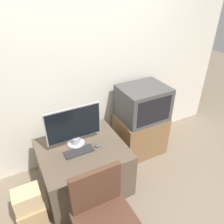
# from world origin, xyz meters

# --- Properties ---
(ground_plane) EXTENTS (12.00, 12.00, 0.00)m
(ground_plane) POSITION_xyz_m (0.00, 0.00, 0.00)
(ground_plane) COLOR #7F705B
(wall_back) EXTENTS (4.40, 0.05, 2.60)m
(wall_back) POSITION_xyz_m (0.00, 1.32, 1.30)
(wall_back) COLOR silver
(wall_back) RESTS_ON ground_plane
(desk) EXTENTS (0.94, 0.83, 0.58)m
(desk) POSITION_xyz_m (-0.27, 0.73, 0.29)
(desk) COLOR brown
(desk) RESTS_ON ground_plane
(side_stand) EXTENTS (0.64, 0.49, 0.57)m
(side_stand) POSITION_xyz_m (0.68, 0.97, 0.29)
(side_stand) COLOR olive
(side_stand) RESTS_ON ground_plane
(main_monitor) EXTENTS (0.62, 0.20, 0.47)m
(main_monitor) POSITION_xyz_m (-0.31, 0.83, 0.82)
(main_monitor) COLOR #B2B2B7
(main_monitor) RESTS_ON desk
(keyboard) EXTENTS (0.32, 0.13, 0.01)m
(keyboard) POSITION_xyz_m (-0.32, 0.69, 0.59)
(keyboard) COLOR #2D2D2D
(keyboard) RESTS_ON desk
(mouse) EXTENTS (0.07, 0.04, 0.03)m
(mouse) POSITION_xyz_m (-0.10, 0.68, 0.59)
(mouse) COLOR #4C4C51
(mouse) RESTS_ON desk
(crt_tv) EXTENTS (0.61, 0.50, 0.44)m
(crt_tv) POSITION_xyz_m (0.68, 0.97, 0.79)
(crt_tv) COLOR #474747
(crt_tv) RESTS_ON side_stand
(office_chair) EXTENTS (0.52, 0.52, 0.85)m
(office_chair) POSITION_xyz_m (-0.37, -0.05, 0.38)
(office_chair) COLOR #333333
(office_chair) RESTS_ON ground_plane
(cardboard_box_lower) EXTENTS (0.27, 0.23, 0.30)m
(cardboard_box_lower) POSITION_xyz_m (-0.93, 0.49, 0.15)
(cardboard_box_lower) COLOR tan
(cardboard_box_lower) RESTS_ON ground_plane
(cardboard_box_upper) EXTENTS (0.25, 0.19, 0.21)m
(cardboard_box_upper) POSITION_xyz_m (-0.93, 0.49, 0.40)
(cardboard_box_upper) COLOR #D1B27F
(cardboard_box_upper) RESTS_ON cardboard_box_lower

